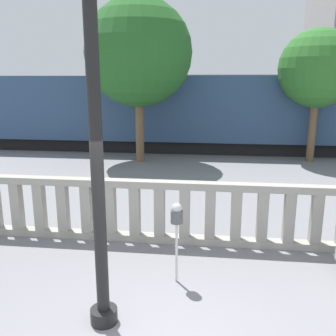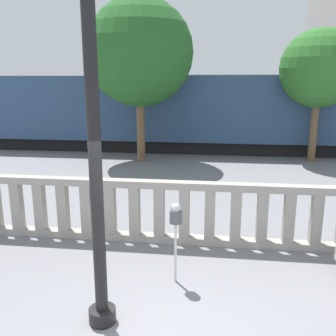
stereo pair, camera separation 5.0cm
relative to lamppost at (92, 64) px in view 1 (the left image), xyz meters
name	(u,v)px [view 1 (the left image)]	position (x,y,z in m)	size (l,w,h in m)	color
balustrade	(185,213)	(0.89, 2.63, -2.75)	(16.56, 0.24, 1.27)	#9E998E
lamppost	(92,64)	(0.00, 0.00, 0.00)	(0.37, 0.37, 6.40)	black
parking_meter	(177,218)	(0.87, 1.16, -2.29)	(0.19, 0.19, 1.34)	silver
train_near	(218,112)	(1.60, 12.57, -1.65)	(24.69, 2.78, 3.89)	black
train_far	(269,96)	(5.76, 26.62, -1.58)	(19.91, 2.99, 4.01)	black
tree_left	(138,53)	(-1.42, 9.86, 0.72)	(3.99, 3.99, 6.11)	brown
tree_right	(318,69)	(5.23, 10.71, 0.15)	(2.93, 2.93, 5.02)	brown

